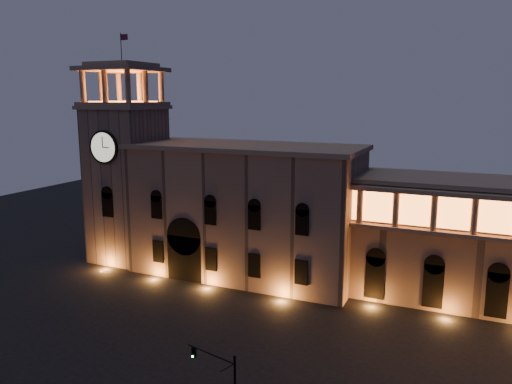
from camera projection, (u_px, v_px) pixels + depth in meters
ground at (168, 348)px, 47.74m from camera, size 160.00×160.00×0.00m
government_building at (245, 210)px, 66.65m from camera, size 30.80×12.80×17.60m
clock_tower at (127, 175)px, 72.43m from camera, size 9.80×9.80×32.40m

